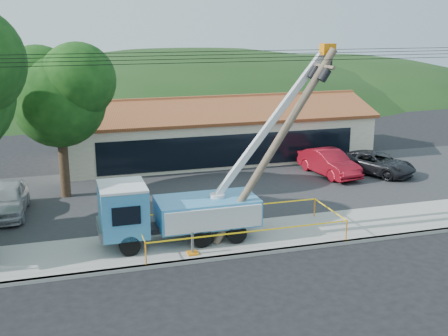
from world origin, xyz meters
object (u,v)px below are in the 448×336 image
car_red (328,176)px  car_dark (375,175)px  leaning_pole (280,137)px  car_silver (8,217)px  utility_truck (176,208)px

car_red → car_dark: 3.21m
leaning_pole → car_silver: leaning_pole is taller
car_dark → car_red: bearing=141.4°
utility_truck → car_dark: (15.20, 7.80, -1.72)m
leaning_pole → car_silver: 15.10m
leaning_pole → car_silver: size_ratio=1.77×
utility_truck → car_dark: size_ratio=2.10×
car_dark → utility_truck: bearing=178.9°
utility_truck → leaning_pole: utility_truck is taller
leaning_pole → car_dark: (10.48, 8.62, -4.92)m
leaning_pole → car_red: (7.32, 9.20, -4.92)m
leaning_pole → car_silver: bearing=150.8°
car_dark → leaning_pole: bearing=-168.8°
car_red → car_dark: bearing=-18.7°
utility_truck → leaning_pole: (4.73, -0.82, 3.20)m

